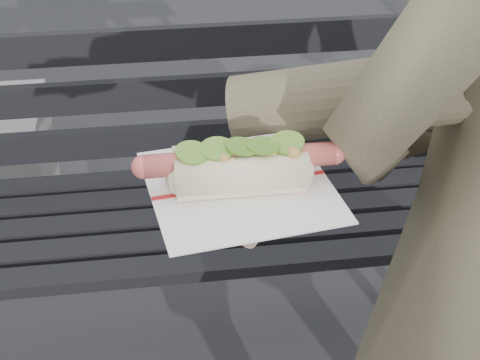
% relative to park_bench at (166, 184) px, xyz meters
% --- Properties ---
extents(park_bench, '(1.50, 0.44, 0.88)m').
position_rel_park_bench_xyz_m(park_bench, '(0.00, 0.00, 0.00)').
color(park_bench, black).
rests_on(park_bench, ground).
extents(held_hotdog, '(0.62, 0.32, 0.20)m').
position_rel_park_bench_xyz_m(held_hotdog, '(0.25, -0.78, 0.60)').
color(held_hotdog, '#4B4532').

